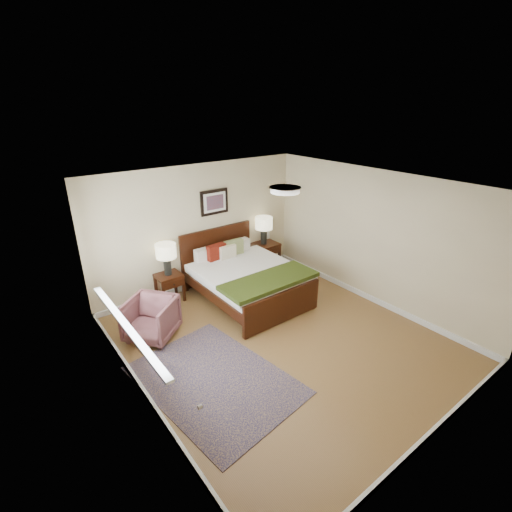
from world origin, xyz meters
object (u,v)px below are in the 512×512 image
at_px(lamp_right, 264,225).
at_px(rug_persian, 214,380).
at_px(bed, 246,274).
at_px(nightstand_left, 169,281).
at_px(nightstand_right, 264,254).
at_px(lamp_left, 166,253).
at_px(armchair, 151,319).

bearing_deg(lamp_right, rug_persian, -139.14).
height_order(bed, nightstand_left, bed).
bearing_deg(nightstand_left, bed, -34.20).
bearing_deg(nightstand_left, nightstand_right, 0.13).
relative_size(nightstand_left, lamp_left, 0.90).
bearing_deg(nightstand_left, rug_persian, -101.76).
xyz_separation_m(bed, nightstand_left, (-1.20, 0.81, -0.10)).
xyz_separation_m(nightstand_right, lamp_left, (-2.30, 0.01, 0.60)).
relative_size(lamp_left, lamp_right, 1.00).
xyz_separation_m(armchair, rug_persian, (0.26, -1.49, -0.34)).
distance_m(bed, rug_persian, 2.39).
bearing_deg(lamp_right, bed, -142.90).
bearing_deg(bed, lamp_left, 145.15).
bearing_deg(bed, nightstand_right, 36.61).
height_order(nightstand_left, rug_persian, nightstand_left).
bearing_deg(lamp_right, nightstand_left, -179.50).
xyz_separation_m(nightstand_left, rug_persian, (-0.50, -2.40, -0.43)).
bearing_deg(bed, rug_persian, -136.91).
bearing_deg(armchair, nightstand_right, 68.45).
distance_m(lamp_left, armchair, 1.37).
distance_m(lamp_right, armchair, 3.29).
bearing_deg(armchair, lamp_right, 68.70).
height_order(bed, lamp_left, bed).
xyz_separation_m(lamp_left, armchair, (-0.76, -0.93, -0.65)).
bearing_deg(rug_persian, nightstand_right, 33.42).
xyz_separation_m(lamp_left, rug_persian, (-0.50, -2.42, -0.98)).
height_order(nightstand_left, lamp_left, lamp_left).
relative_size(bed, lamp_right, 3.54).
xyz_separation_m(bed, nightstand_right, (1.10, 0.82, -0.14)).
xyz_separation_m(lamp_left, lamp_right, (2.30, 0.00, 0.08)).
distance_m(nightstand_left, lamp_left, 0.56).
height_order(lamp_right, armchair, lamp_right).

